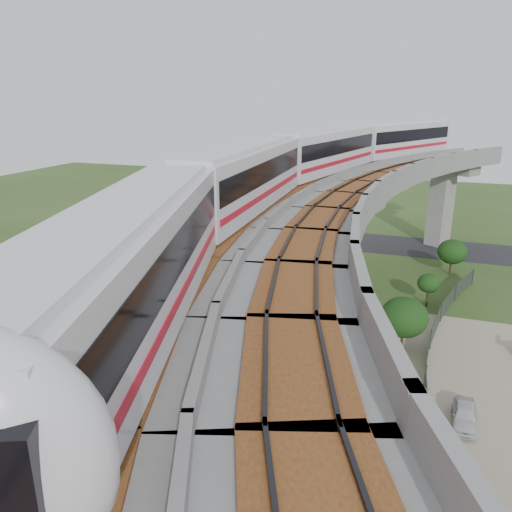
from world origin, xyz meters
name	(u,v)px	position (x,y,z in m)	size (l,w,h in m)	color
ground	(287,363)	(0.00, 0.00, 0.00)	(160.00, 160.00, 0.00)	#2F4D1E
asphalt_road	(355,241)	(0.00, 30.00, 0.01)	(60.00, 8.00, 0.03)	#232326
viaduct	(355,234)	(3.84, 0.00, 9.05)	(19.58, 73.98, 11.40)	#99968E
metro_train	(318,164)	(0.54, 4.75, 12.31)	(12.89, 61.13, 3.64)	silver
fence	(448,380)	(9.75, 0.00, 0.75)	(3.87, 38.73, 1.50)	#2D382D
tree_0	(452,252)	(10.35, 21.45, 2.30)	(2.77, 2.77, 3.48)	#382314
tree_1	(429,283)	(8.35, 12.65, 2.02)	(1.84, 1.84, 2.81)	#382314
tree_2	(404,317)	(6.86, 4.28, 2.45)	(3.17, 3.17, 3.80)	#382314
tree_3	(388,399)	(6.63, -4.74, 1.77)	(1.80, 1.80, 2.54)	#382314
car_white	(465,415)	(10.53, -3.05, 0.57)	(1.26, 3.14, 1.07)	silver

